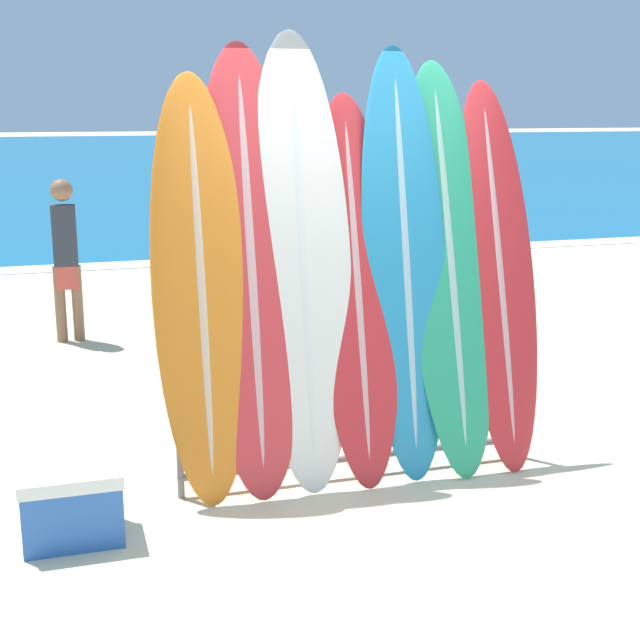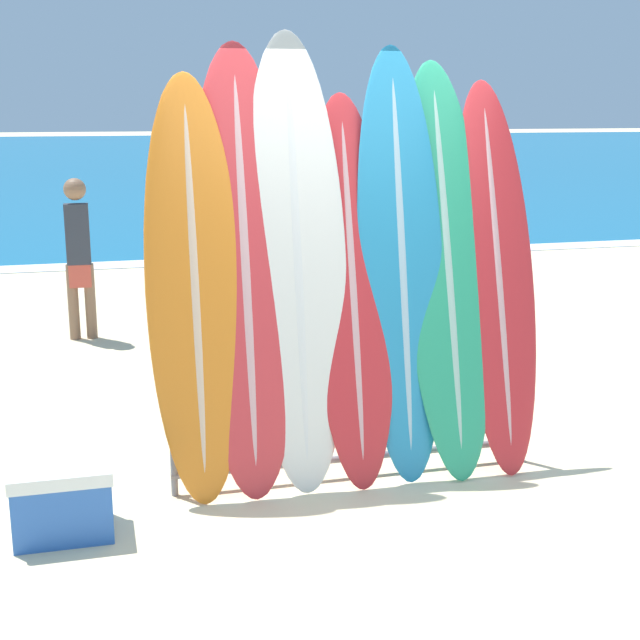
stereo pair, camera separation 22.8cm
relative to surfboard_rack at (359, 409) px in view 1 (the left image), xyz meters
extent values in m
plane|color=beige|center=(0.03, -0.33, -0.42)|extent=(160.00, 160.00, 0.00)
cube|color=#146693|center=(0.03, 37.63, -0.42)|extent=(120.00, 60.00, 0.00)
cube|color=white|center=(0.03, 7.93, -0.42)|extent=(120.00, 0.60, 0.01)
cylinder|color=slate|center=(-1.07, 0.00, -0.04)|extent=(0.04, 0.04, 0.77)
cylinder|color=slate|center=(1.07, 0.00, -0.04)|extent=(0.04, 0.04, 0.77)
cylinder|color=slate|center=(0.00, 0.00, 0.33)|extent=(2.18, 0.04, 0.04)
cylinder|color=slate|center=(0.00, 0.00, -0.30)|extent=(2.18, 0.04, 0.04)
ellipsoid|color=orange|center=(-0.92, 0.04, 0.76)|extent=(0.54, 0.54, 2.38)
ellipsoid|color=beige|center=(-0.92, 0.04, 0.76)|extent=(0.10, 0.53, 2.28)
ellipsoid|color=red|center=(-0.63, 0.08, 0.85)|extent=(0.59, 0.61, 2.55)
ellipsoid|color=#D59E9F|center=(-0.63, 0.08, 0.85)|extent=(0.11, 0.60, 2.45)
ellipsoid|color=silver|center=(-0.32, 0.08, 0.88)|extent=(0.59, 0.59, 2.61)
ellipsoid|color=silver|center=(-0.32, 0.08, 0.88)|extent=(0.11, 0.58, 2.51)
ellipsoid|color=red|center=(0.00, 0.07, 0.71)|extent=(0.50, 0.64, 2.27)
ellipsoid|color=#D19A9C|center=(0.00, 0.07, 0.71)|extent=(0.09, 0.62, 2.18)
ellipsoid|color=teal|center=(0.31, 0.08, 0.85)|extent=(0.53, 0.60, 2.54)
ellipsoid|color=#98BACC|center=(0.31, 0.08, 0.85)|extent=(0.09, 0.58, 2.44)
ellipsoid|color=#289E70|center=(0.60, 0.10, 0.81)|extent=(0.54, 0.79, 2.47)
ellipsoid|color=#9AC3B3|center=(0.60, 0.10, 0.81)|extent=(0.10, 0.77, 2.37)
ellipsoid|color=red|center=(0.93, 0.09, 0.75)|extent=(0.49, 0.76, 2.35)
ellipsoid|color=#D19A9C|center=(0.93, 0.09, 0.75)|extent=(0.09, 0.74, 2.26)
cylinder|color=tan|center=(-0.23, 6.73, -0.03)|extent=(0.11, 0.11, 0.80)
cylinder|color=tan|center=(-0.14, 6.58, -0.03)|extent=(0.11, 0.11, 0.80)
cube|color=#CC4C3D|center=(-0.19, 6.65, 0.25)|extent=(0.24, 0.26, 0.24)
cube|color=#2D333D|center=(-0.19, 6.65, 0.68)|extent=(0.26, 0.29, 0.62)
sphere|color=tan|center=(-0.19, 6.65, 1.14)|extent=(0.23, 0.23, 0.23)
cylinder|color=tan|center=(1.64, 3.75, -0.07)|extent=(0.10, 0.10, 0.72)
cylinder|color=tan|center=(1.75, 3.87, -0.07)|extent=(0.10, 0.10, 0.72)
cube|color=#385693|center=(1.69, 3.81, 0.18)|extent=(0.23, 0.23, 0.21)
cube|color=#2D333D|center=(1.69, 3.81, 0.57)|extent=(0.25, 0.26, 0.56)
sphere|color=tan|center=(1.69, 3.81, 0.98)|extent=(0.20, 0.20, 0.20)
cylinder|color=#846047|center=(-1.50, 3.82, -0.06)|extent=(0.10, 0.10, 0.73)
cylinder|color=#846047|center=(-1.65, 3.83, -0.06)|extent=(0.10, 0.10, 0.73)
cube|color=#CC4C3D|center=(-1.58, 3.83, 0.19)|extent=(0.21, 0.13, 0.22)
cube|color=#2D333D|center=(-1.58, 3.83, 0.59)|extent=(0.22, 0.15, 0.57)
sphere|color=#846047|center=(-1.58, 3.83, 1.01)|extent=(0.21, 0.21, 0.21)
cylinder|color=beige|center=(0.65, 3.99, -0.02)|extent=(0.11, 0.11, 0.80)
cylinder|color=beige|center=(0.61, 3.82, -0.02)|extent=(0.11, 0.11, 0.80)
cube|color=#CC4C3D|center=(0.63, 3.90, 0.26)|extent=(0.19, 0.25, 0.24)
cube|color=#3370BC|center=(0.63, 3.90, 0.69)|extent=(0.21, 0.27, 0.63)
sphere|color=beige|center=(0.63, 3.90, 1.15)|extent=(0.23, 0.23, 0.23)
cube|color=#2D60B7|center=(-1.67, -0.34, -0.27)|extent=(0.49, 0.36, 0.32)
cube|color=white|center=(-1.67, -0.34, -0.07)|extent=(0.51, 0.37, 0.07)
camera|label=1|loc=(-1.67, -4.75, 1.75)|focal=50.00mm
camera|label=2|loc=(-1.46, -4.81, 1.75)|focal=50.00mm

